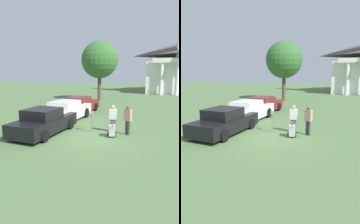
% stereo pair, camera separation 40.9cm
% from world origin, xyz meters
% --- Properties ---
extents(ground_plane, '(120.00, 120.00, 0.00)m').
position_xyz_m(ground_plane, '(0.00, 0.00, 0.00)').
color(ground_plane, '#517042').
extents(parked_car_black, '(2.51, 4.86, 1.50)m').
position_xyz_m(parked_car_black, '(-2.62, 0.17, 0.69)').
color(parked_car_black, black).
rests_on(parked_car_black, ground_plane).
extents(parked_car_white, '(2.51, 5.48, 1.50)m').
position_xyz_m(parked_car_white, '(-2.62, 3.68, 0.71)').
color(parked_car_white, silver).
rests_on(parked_car_white, ground_plane).
extents(parked_car_maroon, '(2.48, 5.10, 1.42)m').
position_xyz_m(parked_car_maroon, '(-2.62, 7.01, 0.67)').
color(parked_car_maroon, maroon).
rests_on(parked_car_maroon, ground_plane).
extents(parking_meter, '(0.18, 0.09, 1.29)m').
position_xyz_m(parking_meter, '(-0.01, 1.18, 0.90)').
color(parking_meter, slate).
rests_on(parking_meter, ground_plane).
extents(person_worker, '(0.43, 0.24, 1.64)m').
position_xyz_m(person_worker, '(1.22, 1.46, 0.93)').
color(person_worker, '#515670').
rests_on(person_worker, ground_plane).
extents(person_supervisor, '(0.47, 0.39, 1.69)m').
position_xyz_m(person_supervisor, '(2.12, 1.16, 0.96)').
color(person_supervisor, '#3F3F47').
rests_on(person_supervisor, ground_plane).
extents(equipment_cart, '(0.53, 1.00, 1.00)m').
position_xyz_m(equipment_cart, '(1.31, 0.50, 0.39)').
color(equipment_cart, '#B2B2AD').
rests_on(equipment_cart, ground_plane).
extents(shade_tree, '(4.49, 4.49, 7.26)m').
position_xyz_m(shade_tree, '(-2.77, 15.62, 4.99)').
color(shade_tree, brown).
rests_on(shade_tree, ground_plane).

